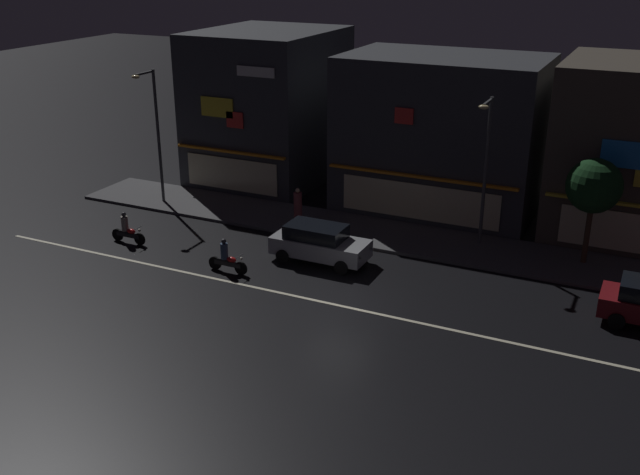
% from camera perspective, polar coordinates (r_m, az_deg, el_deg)
% --- Properties ---
extents(ground_plane, '(140.00, 140.00, 0.00)m').
position_cam_1_polar(ground_plane, '(28.96, 1.46, -5.28)').
color(ground_plane, black).
extents(lane_divider_stripe, '(34.26, 0.16, 0.01)m').
position_cam_1_polar(lane_divider_stripe, '(28.96, 1.46, -5.27)').
color(lane_divider_stripe, beige).
rests_on(lane_divider_stripe, ground).
extents(sidewalk_far, '(36.06, 3.87, 0.14)m').
position_cam_1_polar(sidewalk_far, '(35.47, 6.56, -0.04)').
color(sidewalk_far, '#4C4C4F').
rests_on(sidewalk_far, ground).
extents(storefront_left_block, '(7.12, 8.83, 8.62)m').
position_cam_1_polar(storefront_left_block, '(44.04, -3.98, 10.13)').
color(storefront_left_block, '#383A3F').
rests_on(storefront_left_block, ground).
extents(storefront_right_block, '(10.08, 6.77, 7.99)m').
position_cam_1_polar(storefront_right_block, '(39.06, 9.39, 7.91)').
color(storefront_right_block, '#383A3F').
rests_on(storefront_right_block, ground).
extents(streetlamp_west, '(0.44, 1.64, 7.07)m').
position_cam_1_polar(streetlamp_west, '(39.76, -12.64, 8.40)').
color(streetlamp_west, '#47494C').
rests_on(streetlamp_west, sidewalk_far).
extents(streetlamp_mid, '(0.44, 1.64, 6.84)m').
position_cam_1_polar(streetlamp_mid, '(33.77, 12.66, 5.84)').
color(streetlamp_mid, '#47494C').
rests_on(streetlamp_mid, sidewalk_far).
extents(pedestrian_on_sidewalk, '(0.41, 0.41, 1.95)m').
position_cam_1_polar(pedestrian_on_sidewalk, '(36.29, -1.72, 2.25)').
color(pedestrian_on_sidewalk, brown).
rests_on(pedestrian_on_sidewalk, sidewalk_far).
extents(street_tree, '(2.35, 2.35, 4.68)m').
position_cam_1_polar(street_tree, '(33.30, 20.41, 3.72)').
color(street_tree, '#473323').
rests_on(street_tree, sidewalk_far).
extents(parked_car_near_kerb, '(4.30, 1.98, 1.67)m').
position_cam_1_polar(parked_car_near_kerb, '(32.58, -0.07, -0.40)').
color(parked_car_near_kerb, '#9EA0A5').
rests_on(parked_car_near_kerb, ground).
extents(motorcycle_lead, '(1.90, 0.60, 1.52)m').
position_cam_1_polar(motorcycle_lead, '(31.82, -7.23, -1.60)').
color(motorcycle_lead, black).
rests_on(motorcycle_lead, ground).
extents(motorcycle_following, '(1.90, 0.60, 1.52)m').
position_cam_1_polar(motorcycle_following, '(35.82, -14.69, 0.55)').
color(motorcycle_following, black).
rests_on(motorcycle_following, ground).
extents(traffic_cone, '(0.36, 0.36, 0.55)m').
position_cam_1_polar(traffic_cone, '(33.43, 3.13, -0.94)').
color(traffic_cone, orange).
rests_on(traffic_cone, ground).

